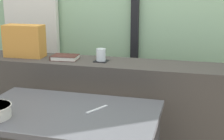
% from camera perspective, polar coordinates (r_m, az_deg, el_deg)
% --- Properties ---
extents(curtain_left_panel, '(0.56, 0.06, 2.50)m').
position_cam_1_polar(curtain_left_panel, '(3.31, -14.23, 11.34)').
color(curtain_left_panel, silver).
rests_on(curtain_left_panel, ground).
extents(dark_console_ledge, '(2.80, 0.37, 0.86)m').
position_cam_1_polar(dark_console_ledge, '(2.63, -2.27, -7.53)').
color(dark_console_ledge, '#423D38').
rests_on(dark_console_ledge, ground).
extents(breakfast_table, '(1.09, 0.67, 0.70)m').
position_cam_1_polar(breakfast_table, '(1.99, -8.02, -10.25)').
color(breakfast_table, '#414145').
rests_on(breakfast_table, ground).
extents(coaster_square, '(0.10, 0.10, 0.00)m').
position_cam_1_polar(coaster_square, '(2.49, -1.94, 1.60)').
color(coaster_square, black).
rests_on(coaster_square, dark_console_ledge).
extents(juice_glass, '(0.07, 0.07, 0.09)m').
position_cam_1_polar(juice_glass, '(2.47, -1.95, 2.64)').
color(juice_glass, white).
rests_on(juice_glass, coaster_square).
extents(closed_book, '(0.21, 0.16, 0.03)m').
position_cam_1_polar(closed_book, '(2.57, -8.31, 2.23)').
color(closed_book, '#47231E').
rests_on(closed_book, dark_console_ledge).
extents(throw_pillow, '(0.32, 0.15, 0.26)m').
position_cam_1_polar(throw_pillow, '(2.72, -15.21, 4.98)').
color(throw_pillow, '#D18938').
rests_on(throw_pillow, dark_console_ledge).
extents(fork_utensil, '(0.10, 0.16, 0.01)m').
position_cam_1_polar(fork_utensil, '(1.95, -2.67, -6.92)').
color(fork_utensil, silver).
rests_on(fork_utensil, breakfast_table).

